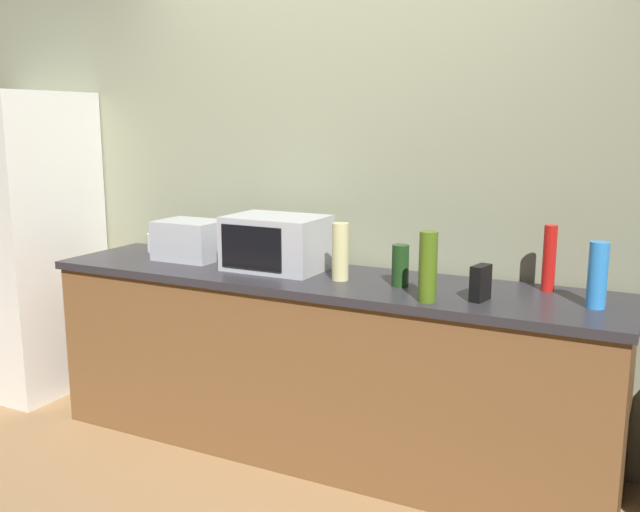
{
  "coord_description": "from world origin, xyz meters",
  "views": [
    {
      "loc": [
        1.5,
        -2.53,
        1.65
      ],
      "look_at": [
        0.0,
        0.4,
        1.0
      ],
      "focal_mm": 39.42,
      "sensor_mm": 36.0,
      "label": 1
    }
  ],
  "objects_px": {
    "bottle_vinegar": "(340,252)",
    "bottle_spray_cleaner": "(598,275)",
    "bottle_olive_oil": "(428,267)",
    "bottle_hot_sauce": "(549,258)",
    "bottle_wine": "(400,266)",
    "microwave": "(276,243)",
    "cordless_phone": "(480,283)",
    "toaster_oven": "(190,240)",
    "refrigerator": "(21,243)",
    "mug_white": "(155,243)"
  },
  "relations": [
    {
      "from": "bottle_olive_oil",
      "to": "bottle_wine",
      "type": "height_order",
      "value": "bottle_olive_oil"
    },
    {
      "from": "toaster_oven",
      "to": "bottle_spray_cleaner",
      "type": "distance_m",
      "value": 2.06
    },
    {
      "from": "bottle_olive_oil",
      "to": "mug_white",
      "type": "relative_size",
      "value": 2.75
    },
    {
      "from": "bottle_olive_oil",
      "to": "bottle_wine",
      "type": "distance_m",
      "value": 0.29
    },
    {
      "from": "refrigerator",
      "to": "bottle_spray_cleaner",
      "type": "distance_m",
      "value": 3.3
    },
    {
      "from": "toaster_oven",
      "to": "bottle_wine",
      "type": "relative_size",
      "value": 1.79
    },
    {
      "from": "microwave",
      "to": "bottle_spray_cleaner",
      "type": "height_order",
      "value": "microwave"
    },
    {
      "from": "bottle_spray_cleaner",
      "to": "bottle_wine",
      "type": "bearing_deg",
      "value": -179.55
    },
    {
      "from": "bottle_spray_cleaner",
      "to": "bottle_wine",
      "type": "distance_m",
      "value": 0.83
    },
    {
      "from": "microwave",
      "to": "bottle_wine",
      "type": "xyz_separation_m",
      "value": [
        0.68,
        -0.06,
        -0.04
      ]
    },
    {
      "from": "bottle_vinegar",
      "to": "bottle_spray_cleaner",
      "type": "height_order",
      "value": "bottle_vinegar"
    },
    {
      "from": "bottle_olive_oil",
      "to": "bottle_vinegar",
      "type": "bearing_deg",
      "value": 158.55
    },
    {
      "from": "bottle_vinegar",
      "to": "bottle_wine",
      "type": "relative_size",
      "value": 1.42
    },
    {
      "from": "cordless_phone",
      "to": "bottle_vinegar",
      "type": "bearing_deg",
      "value": -175.0
    },
    {
      "from": "bottle_hot_sauce",
      "to": "bottle_spray_cleaner",
      "type": "bearing_deg",
      "value": -43.48
    },
    {
      "from": "mug_white",
      "to": "toaster_oven",
      "type": "bearing_deg",
      "value": -14.55
    },
    {
      "from": "bottle_hot_sauce",
      "to": "mug_white",
      "type": "relative_size",
      "value": 2.73
    },
    {
      "from": "bottle_olive_oil",
      "to": "bottle_spray_cleaner",
      "type": "height_order",
      "value": "bottle_olive_oil"
    },
    {
      "from": "cordless_phone",
      "to": "bottle_wine",
      "type": "bearing_deg",
      "value": 178.66
    },
    {
      "from": "cordless_phone",
      "to": "microwave",
      "type": "bearing_deg",
      "value": -176.49
    },
    {
      "from": "refrigerator",
      "to": "toaster_oven",
      "type": "height_order",
      "value": "refrigerator"
    },
    {
      "from": "cordless_phone",
      "to": "bottle_vinegar",
      "type": "relative_size",
      "value": 0.55
    },
    {
      "from": "refrigerator",
      "to": "bottle_wine",
      "type": "distance_m",
      "value": 2.47
    },
    {
      "from": "bottle_hot_sauce",
      "to": "refrigerator",
      "type": "bearing_deg",
      "value": -176.25
    },
    {
      "from": "bottle_olive_oil",
      "to": "bottle_hot_sauce",
      "type": "relative_size",
      "value": 1.01
    },
    {
      "from": "bottle_wine",
      "to": "bottle_vinegar",
      "type": "bearing_deg",
      "value": -177.93
    },
    {
      "from": "bottle_spray_cleaner",
      "to": "bottle_hot_sauce",
      "type": "height_order",
      "value": "bottle_hot_sauce"
    },
    {
      "from": "bottle_vinegar",
      "to": "bottle_olive_oil",
      "type": "bearing_deg",
      "value": -21.45
    },
    {
      "from": "toaster_oven",
      "to": "cordless_phone",
      "type": "bearing_deg",
      "value": -5.72
    },
    {
      "from": "toaster_oven",
      "to": "bottle_vinegar",
      "type": "relative_size",
      "value": 1.26
    },
    {
      "from": "cordless_phone",
      "to": "mug_white",
      "type": "relative_size",
      "value": 1.4
    },
    {
      "from": "bottle_wine",
      "to": "bottle_hot_sauce",
      "type": "xyz_separation_m",
      "value": [
        0.61,
        0.21,
        0.05
      ]
    },
    {
      "from": "bottle_hot_sauce",
      "to": "mug_white",
      "type": "height_order",
      "value": "bottle_hot_sauce"
    },
    {
      "from": "microwave",
      "to": "bottle_spray_cleaner",
      "type": "distance_m",
      "value": 1.51
    },
    {
      "from": "toaster_oven",
      "to": "bottle_wine",
      "type": "xyz_separation_m",
      "value": [
        1.23,
        -0.07,
        -0.01
      ]
    },
    {
      "from": "toaster_oven",
      "to": "cordless_phone",
      "type": "relative_size",
      "value": 2.27
    },
    {
      "from": "refrigerator",
      "to": "bottle_hot_sauce",
      "type": "height_order",
      "value": "refrigerator"
    },
    {
      "from": "bottle_vinegar",
      "to": "microwave",
      "type": "bearing_deg",
      "value": 169.46
    },
    {
      "from": "microwave",
      "to": "mug_white",
      "type": "xyz_separation_m",
      "value": [
        -0.85,
        0.09,
        -0.08
      ]
    },
    {
      "from": "bottle_olive_oil",
      "to": "bottle_hot_sauce",
      "type": "bearing_deg",
      "value": 45.31
    },
    {
      "from": "bottle_hot_sauce",
      "to": "microwave",
      "type": "bearing_deg",
      "value": -173.25
    },
    {
      "from": "bottle_spray_cleaner",
      "to": "bottle_hot_sauce",
      "type": "bearing_deg",
      "value": 136.52
    },
    {
      "from": "toaster_oven",
      "to": "bottle_hot_sauce",
      "type": "height_order",
      "value": "bottle_hot_sauce"
    },
    {
      "from": "refrigerator",
      "to": "microwave",
      "type": "distance_m",
      "value": 1.78
    },
    {
      "from": "refrigerator",
      "to": "bottle_olive_oil",
      "type": "bearing_deg",
      "value": -4.67
    },
    {
      "from": "refrigerator",
      "to": "mug_white",
      "type": "distance_m",
      "value": 0.94
    },
    {
      "from": "bottle_spray_cleaner",
      "to": "refrigerator",
      "type": "bearing_deg",
      "value": 179.87
    },
    {
      "from": "cordless_phone",
      "to": "bottle_wine",
      "type": "height_order",
      "value": "bottle_wine"
    },
    {
      "from": "bottle_olive_oil",
      "to": "bottle_spray_cleaner",
      "type": "bearing_deg",
      "value": 18.33
    },
    {
      "from": "refrigerator",
      "to": "microwave",
      "type": "height_order",
      "value": "refrigerator"
    }
  ]
}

